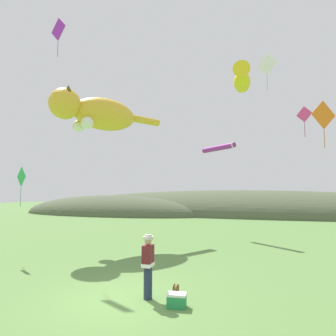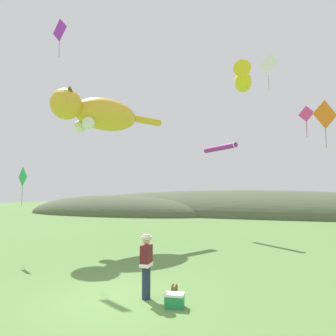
# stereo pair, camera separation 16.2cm
# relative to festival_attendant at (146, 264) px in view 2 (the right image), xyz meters

# --- Properties ---
(ground_plane) EXTENTS (120.00, 120.00, 0.00)m
(ground_plane) POSITION_rel_festival_attendant_xyz_m (-0.67, -0.28, -0.95)
(ground_plane) COLOR #5B8442
(distant_hill_ridge) EXTENTS (58.10, 15.98, 6.19)m
(distant_hill_ridge) POSITION_rel_festival_attendant_xyz_m (-3.63, 30.40, -0.95)
(distant_hill_ridge) COLOR #4C563D
(distant_hill_ridge) RESTS_ON ground
(festival_attendant) EXTENTS (0.30, 0.43, 1.77)m
(festival_attendant) POSITION_rel_festival_attendant_xyz_m (0.00, 0.00, 0.00)
(festival_attendant) COLOR #232D47
(festival_attendant) RESTS_ON ground
(kite_spool) EXTENTS (0.12, 0.28, 0.28)m
(kite_spool) POSITION_rel_festival_attendant_xyz_m (0.61, 0.67, -0.81)
(kite_spool) COLOR olive
(kite_spool) RESTS_ON ground
(picnic_cooler) EXTENTS (0.53, 0.39, 0.36)m
(picnic_cooler) POSITION_rel_festival_attendant_xyz_m (0.94, -0.32, -0.77)
(picnic_cooler) COLOR #268C4C
(picnic_cooler) RESTS_ON ground
(kite_giant_cat) EXTENTS (4.42, 6.69, 2.27)m
(kite_giant_cat) POSITION_rel_festival_attendant_xyz_m (-6.35, 7.25, 6.67)
(kite_giant_cat) COLOR gold
(kite_fish_windsock) EXTENTS (1.06, 3.13, 0.95)m
(kite_fish_windsock) POSITION_rel_festival_attendant_xyz_m (2.06, 7.64, 7.80)
(kite_fish_windsock) COLOR yellow
(kite_tube_streamer) EXTENTS (2.66, 2.41, 0.44)m
(kite_tube_streamer) POSITION_rel_festival_attendant_xyz_m (0.06, 12.24, 4.97)
(kite_tube_streamer) COLOR #8C268C
(kite_diamond_pink) EXTENTS (0.85, 0.51, 1.88)m
(kite_diamond_pink) POSITION_rel_festival_attendant_xyz_m (5.35, 11.26, 6.59)
(kite_diamond_pink) COLOR #E53F8C
(kite_diamond_green) EXTENTS (0.85, 0.36, 1.81)m
(kite_diamond_green) POSITION_rel_festival_attendant_xyz_m (-7.47, 2.85, 2.68)
(kite_diamond_green) COLOR green
(kite_diamond_white) EXTENTS (1.12, 0.68, 2.20)m
(kite_diamond_white) POSITION_rel_festival_attendant_xyz_m (3.31, 9.76, 9.34)
(kite_diamond_white) COLOR white
(kite_diamond_violet) EXTENTS (1.26, 0.42, 2.22)m
(kite_diamond_violet) POSITION_rel_festival_attendant_xyz_m (-7.46, 5.03, 10.87)
(kite_diamond_violet) COLOR purple
(kite_diamond_orange) EXTENTS (1.17, 0.79, 2.30)m
(kite_diamond_orange) POSITION_rel_festival_attendant_xyz_m (5.81, 7.71, 5.65)
(kite_diamond_orange) COLOR orange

